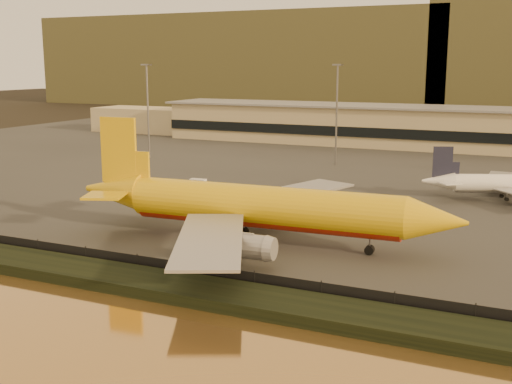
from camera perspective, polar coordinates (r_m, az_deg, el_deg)
ground at (r=89.40m, az=-2.48°, el=-5.36°), size 900.00×900.00×0.00m
embankment at (r=75.21m, az=-8.45°, el=-8.19°), size 320.00×7.00×1.40m
tarmac at (r=177.44m, az=11.62°, el=2.82°), size 320.00×220.00×0.20m
perimeter_fence at (r=78.21m, az=-6.86°, el=-6.91°), size 300.00×0.05×2.20m
terminal_building at (r=209.63m, az=9.73°, el=5.87°), size 202.00×25.00×12.60m
apron_light_masts at (r=153.40m, az=15.63°, el=7.20°), size 152.20×12.20×25.40m
distant_hills at (r=420.49m, az=16.78°, el=11.66°), size 470.00×160.00×70.00m
dhl_cargo_jet at (r=92.07m, az=0.09°, el=-1.38°), size 58.36×57.14×17.44m
gse_vehicle_yellow at (r=109.53m, az=8.63°, el=-1.76°), size 4.14×2.20×1.79m
gse_vehicle_white at (r=136.20m, az=-5.17°, el=0.84°), size 3.50×1.76×1.53m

